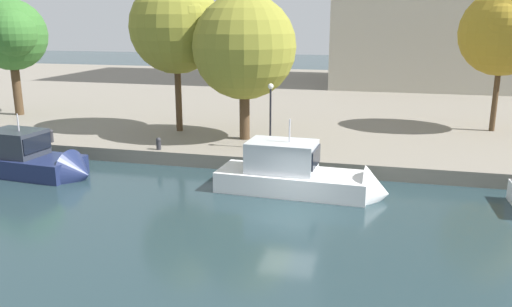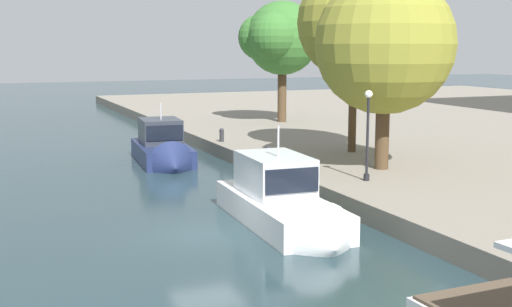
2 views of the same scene
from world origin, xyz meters
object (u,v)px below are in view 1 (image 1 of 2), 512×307
at_px(motor_yacht_0, 33,163).
at_px(tree_3, 242,47).
at_px(motor_yacht_1, 303,179).
at_px(tree_0, 502,31).
at_px(tree_2, 7,35).
at_px(tree_1, 176,24).
at_px(lamp_post, 270,113).
at_px(mooring_bollard_1, 159,143).
at_px(mooring_bollard_0, 51,135).

relative_size(motor_yacht_0, tree_3, 0.83).
xyz_separation_m(motor_yacht_1, tree_3, (-5.30, 7.69, 6.11)).
distance_m(motor_yacht_1, tree_0, 19.42).
bearing_deg(tree_2, tree_3, -10.14).
bearing_deg(tree_1, lamp_post, -25.31).
bearing_deg(mooring_bollard_1, tree_0, 27.50).
xyz_separation_m(motor_yacht_1, tree_1, (-10.22, 8.79, 7.53)).
distance_m(mooring_bollard_0, mooring_bollard_1, 7.57).
bearing_deg(tree_2, mooring_bollard_0, -41.61).
relative_size(mooring_bollard_0, tree_0, 0.09).
bearing_deg(tree_0, motor_yacht_0, -150.79).
distance_m(lamp_post, tree_3, 5.03).
bearing_deg(motor_yacht_0, mooring_bollard_0, 117.67).
bearing_deg(mooring_bollard_0, motor_yacht_0, -67.48).
height_order(motor_yacht_0, mooring_bollard_1, motor_yacht_0).
xyz_separation_m(mooring_bollard_1, lamp_post, (6.56, 1.88, 1.84)).
bearing_deg(motor_yacht_1, tree_3, 127.25).
bearing_deg(tree_3, tree_1, 167.39).
height_order(motor_yacht_0, tree_3, tree_3).
bearing_deg(mooring_bollard_0, motor_yacht_1, -11.91).
bearing_deg(tree_3, mooring_bollard_1, -134.54).
height_order(motor_yacht_0, tree_1, tree_1).
bearing_deg(mooring_bollard_0, tree_2, 138.39).
xyz_separation_m(motor_yacht_0, tree_0, (26.49, 14.81, 7.12)).
bearing_deg(tree_3, motor_yacht_1, -55.44).
relative_size(mooring_bollard_0, tree_2, 0.09).
relative_size(motor_yacht_0, lamp_post, 1.94).
distance_m(tree_0, tree_2, 37.08).
bearing_deg(motor_yacht_0, mooring_bollard_1, 39.98).
bearing_deg(tree_1, motor_yacht_1, -40.70).
xyz_separation_m(motor_yacht_0, lamp_post, (12.39, 5.93, 2.41)).
bearing_deg(mooring_bollard_0, tree_3, 19.25).
distance_m(mooring_bollard_1, tree_2, 19.13).
distance_m(mooring_bollard_0, lamp_post, 14.35).
relative_size(motor_yacht_1, tree_3, 0.93).
xyz_separation_m(tree_1, tree_2, (-15.55, 2.56, -0.88)).
xyz_separation_m(tree_0, tree_3, (-16.49, -6.52, -0.98)).
height_order(mooring_bollard_1, tree_2, tree_2).
relative_size(motor_yacht_1, tree_0, 0.89).
height_order(motor_yacht_0, mooring_bollard_0, motor_yacht_0).
xyz_separation_m(lamp_post, tree_2, (-22.87, 6.02, 4.29)).
relative_size(motor_yacht_0, tree_0, 0.79).
distance_m(motor_yacht_0, motor_yacht_1, 15.31).
relative_size(motor_yacht_0, tree_2, 0.83).
xyz_separation_m(mooring_bollard_0, lamp_post, (14.13, 1.74, 1.79)).
xyz_separation_m(motor_yacht_0, motor_yacht_1, (15.30, 0.60, 0.04)).
relative_size(lamp_post, tree_0, 0.41).
xyz_separation_m(motor_yacht_0, mooring_bollard_0, (-1.74, 4.19, 0.62)).
height_order(motor_yacht_1, mooring_bollard_1, motor_yacht_1).
bearing_deg(mooring_bollard_0, tree_1, 37.35).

